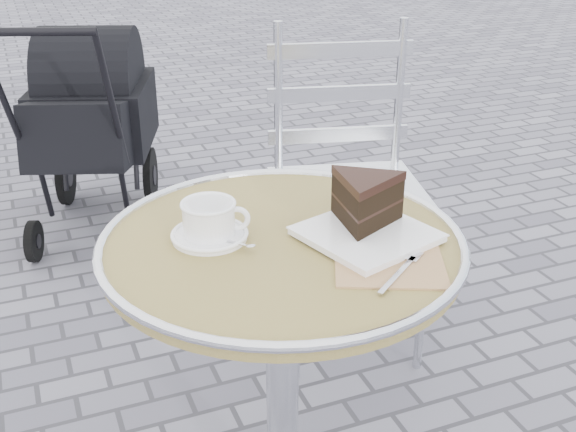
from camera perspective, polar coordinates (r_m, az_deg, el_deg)
name	(u,v)px	position (r m, az deg, el deg)	size (l,w,h in m)	color
cafe_table	(282,311)	(1.49, -0.47, -7.52)	(0.72, 0.72, 0.74)	silver
cappuccino_set	(210,223)	(1.40, -6.18, -0.52)	(0.15, 0.16, 0.08)	white
cake_plate_set	(366,208)	(1.41, 6.18, 0.63)	(0.27, 0.36, 0.12)	#A87D5C
bistro_chair	(344,150)	(2.21, 4.41, 5.21)	(0.54, 0.54, 0.99)	silver
baby_stroller	(91,129)	(3.08, -15.32, 6.63)	(0.68, 0.99, 0.94)	black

